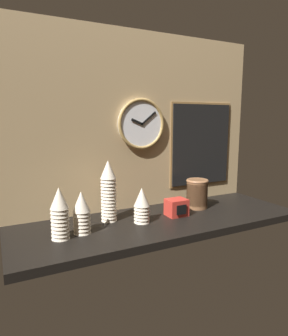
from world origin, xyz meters
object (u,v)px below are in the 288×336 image
wall_clock (141,124)px  cup_stack_center (142,205)px  cup_stack_far_left (60,213)px  cup_stack_center_left (108,191)px  bowl_stack_right (197,193)px  cup_stack_left (82,212)px  napkin_dispenser (177,208)px  menu_board (201,145)px

wall_clock → cup_stack_center: bearing=-116.2°
cup_stack_center → cup_stack_far_left: cup_stack_far_left is taller
cup_stack_center_left → bowl_stack_right: cup_stack_center_left is taller
cup_stack_left → napkin_dispenser: (54.98, 1.29, -5.53)cm
cup_stack_center_left → menu_board: bearing=11.9°
cup_stack_left → menu_board: size_ratio=0.37×
cup_stack_far_left → cup_stack_center_left: cup_stack_center_left is taller
cup_stack_left → cup_stack_far_left: size_ratio=0.85×
bowl_stack_right → menu_board: bearing=48.4°
cup_stack_center_left → cup_stack_left: bearing=-148.4°
bowl_stack_right → napkin_dispenser: size_ratio=1.57×
cup_stack_far_left → napkin_dispenser: (65.61, 3.54, -7.31)cm
cup_stack_left → bowl_stack_right: bearing=6.9°
cup_stack_center → bowl_stack_right: bearing=11.4°
cup_stack_center → napkin_dispenser: cup_stack_center is taller
wall_clock → menu_board: (45.29, 0.89, -14.12)cm
cup_stack_center_left → cup_stack_center: bearing=-35.3°
cup_stack_center_left → napkin_dispenser: (37.24, -9.64, -11.77)cm
wall_clock → menu_board: wall_clock is taller
bowl_stack_right → menu_board: menu_board is taller
cup_stack_center → menu_board: menu_board is taller
cup_stack_center_left → wall_clock: 46.19cm
cup_stack_far_left → wall_clock: 73.08cm
menu_board → napkin_dispenser: size_ratio=4.89×
cup_stack_center_left → napkin_dispenser: cup_stack_center_left is taller
bowl_stack_right → napkin_dispenser: bowl_stack_right is taller
bowl_stack_right → wall_clock: size_ratio=0.59×
napkin_dispenser → wall_clock: bearing=113.5°
cup_stack_far_left → bowl_stack_right: 86.07cm
wall_clock → napkin_dispenser: 53.39cm
cup_stack_left → napkin_dispenser: bearing=1.3°
cup_stack_center_left → napkin_dispenser: 40.23cm
cup_stack_center_left → wall_clock: wall_clock is taller
bowl_stack_right → cup_stack_center_left: bearing=178.1°
wall_clock → napkin_dispenser: size_ratio=2.67×
cup_stack_left → cup_stack_center_left: 21.75cm
cup_stack_left → menu_board: menu_board is taller
cup_stack_center_left → cup_stack_far_left: bearing=-155.1°
cup_stack_center → bowl_stack_right: cup_stack_center is taller
cup_stack_far_left → menu_board: menu_board is taller
cup_stack_center_left → wall_clock: (26.80, 14.33, 34.79)cm
napkin_dispenser → bowl_stack_right: bearing=21.6°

